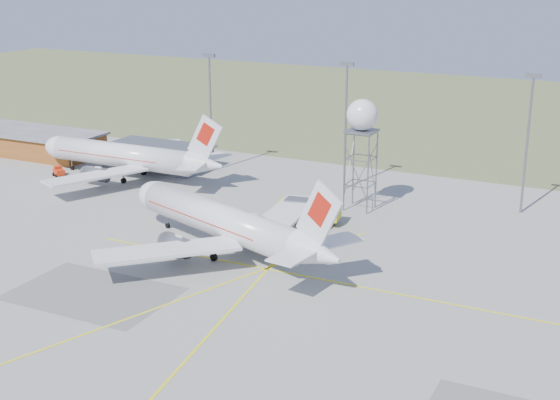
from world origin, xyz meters
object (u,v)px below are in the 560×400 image
at_px(airliner_far, 126,156).
at_px(radar_tower, 361,148).
at_px(airliner_main, 224,222).
at_px(fire_truck, 311,212).
at_px(baggage_tug, 59,172).

height_order(airliner_far, radar_tower, radar_tower).
xyz_separation_m(airliner_main, fire_truck, (5.31, 15.10, -2.28)).
bearing_deg(radar_tower, baggage_tug, -173.75).
height_order(airliner_main, airliner_far, airliner_main).
height_order(airliner_far, fire_truck, airliner_far).
xyz_separation_m(airliner_far, radar_tower, (41.63, 1.56, 5.52)).
height_order(airliner_main, radar_tower, radar_tower).
bearing_deg(airliner_main, baggage_tug, -2.76).
bearing_deg(radar_tower, fire_truck, -112.88).
distance_m(airliner_main, radar_tower, 26.55).
bearing_deg(airliner_far, baggage_tug, 20.44).
distance_m(radar_tower, baggage_tug, 53.84).
distance_m(fire_truck, baggage_tug, 49.07).
bearing_deg(airliner_main, airliner_far, -14.82).
bearing_deg(airliner_far, fire_truck, 168.25).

